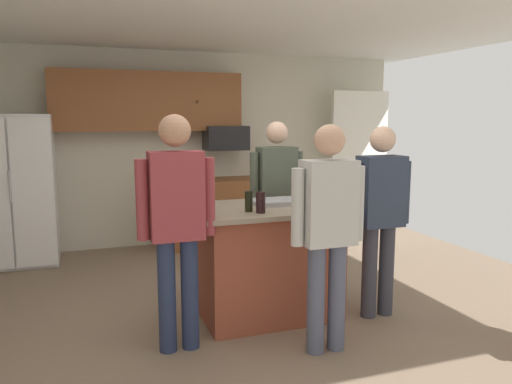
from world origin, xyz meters
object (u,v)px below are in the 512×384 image
(person_host_foreground, at_px, (177,217))
(glass_dark_ale, at_px, (261,202))
(person_elder_center, at_px, (328,224))
(refrigerator, at_px, (15,190))
(person_guest_right, at_px, (277,192))
(kitchen_island, at_px, (267,260))
(glass_stout_tall, at_px, (307,192))
(serving_tray, at_px, (277,202))
(person_guest_left, at_px, (380,209))
(tumbler_amber, at_px, (249,201))
(microwave_over_range, at_px, (226,138))

(person_host_foreground, height_order, glass_dark_ale, person_host_foreground)
(person_elder_center, relative_size, person_host_foreground, 0.96)
(refrigerator, bearing_deg, person_host_foreground, -64.04)
(person_guest_right, bearing_deg, kitchen_island, -0.00)
(person_guest_right, bearing_deg, person_elder_center, 19.23)
(glass_stout_tall, relative_size, serving_tray, 0.32)
(refrigerator, relative_size, person_guest_left, 1.07)
(person_guest_left, bearing_deg, glass_stout_tall, -32.24)
(kitchen_island, xyz_separation_m, person_guest_left, (0.90, -0.33, 0.46))
(tumbler_amber, distance_m, serving_tray, 0.43)
(refrigerator, height_order, person_guest_right, refrigerator)
(microwave_over_range, xyz_separation_m, person_guest_right, (0.01, -1.83, -0.48))
(microwave_over_range, bearing_deg, person_guest_left, -79.41)
(refrigerator, xyz_separation_m, person_elder_center, (2.41, -3.23, 0.08))
(glass_dark_ale, height_order, serving_tray, glass_dark_ale)
(tumbler_amber, bearing_deg, kitchen_island, 37.27)
(glass_dark_ale, xyz_separation_m, serving_tray, (0.27, 0.33, -0.06))
(glass_dark_ale, bearing_deg, person_guest_left, -3.89)
(glass_stout_tall, xyz_separation_m, serving_tray, (-0.36, -0.15, -0.05))
(person_elder_center, xyz_separation_m, serving_tray, (-0.05, 0.86, 0.02))
(microwave_over_range, distance_m, person_guest_left, 2.99)
(person_host_foreground, height_order, person_guest_left, person_host_foreground)
(microwave_over_range, distance_m, glass_stout_tall, 2.38)
(person_guest_left, relative_size, tumbler_amber, 10.00)
(glass_stout_tall, distance_m, glass_dark_ale, 0.79)
(glass_stout_tall, relative_size, glass_dark_ale, 0.83)
(person_elder_center, distance_m, person_guest_right, 1.53)
(person_guest_right, bearing_deg, person_guest_left, 53.22)
(microwave_over_range, bearing_deg, person_guest_right, -89.56)
(serving_tray, bearing_deg, refrigerator, 134.81)
(refrigerator, distance_m, glass_dark_ale, 3.42)
(person_host_foreground, bearing_deg, person_guest_right, 17.54)
(person_host_foreground, xyz_separation_m, person_guest_left, (1.75, 0.07, -0.06))
(kitchen_island, bearing_deg, person_guest_left, -20.14)
(tumbler_amber, relative_size, glass_stout_tall, 1.18)
(person_guest_left, height_order, glass_stout_tall, person_guest_left)
(microwave_over_range, height_order, serving_tray, microwave_over_range)
(person_host_foreground, height_order, tumbler_amber, person_host_foreground)
(microwave_over_range, xyz_separation_m, glass_stout_tall, (0.11, -2.34, -0.41))
(microwave_over_range, distance_m, serving_tray, 2.54)
(kitchen_island, relative_size, glass_stout_tall, 9.15)
(kitchen_island, bearing_deg, refrigerator, 132.50)
(microwave_over_range, relative_size, person_elder_center, 0.33)
(kitchen_island, distance_m, person_elder_center, 0.93)
(tumbler_amber, xyz_separation_m, glass_dark_ale, (0.07, -0.09, 0.00))
(refrigerator, distance_m, kitchen_island, 3.34)
(kitchen_island, height_order, serving_tray, serving_tray)
(glass_stout_tall, bearing_deg, serving_tray, -157.51)
(person_guest_left, distance_m, tumbler_amber, 1.14)
(glass_dark_ale, bearing_deg, glass_stout_tall, 37.35)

